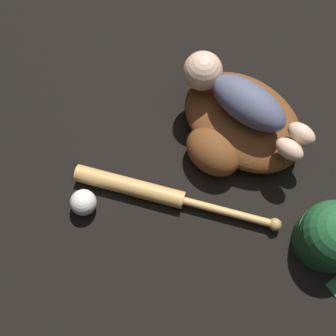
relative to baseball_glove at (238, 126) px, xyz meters
The scene contains 6 objects.
ground_plane 0.09m from the baseball_glove, 99.30° to the right, with size 6.00×6.00×0.00m, color black.
baseball_glove is the anchor object (origin of this frame).
baby_figure 0.11m from the baseball_glove, 24.86° to the right, with size 0.40×0.17×0.11m.
baseball_bat 0.31m from the baseball_glove, 86.65° to the left, with size 0.49×0.35×0.05m.
baseball 0.47m from the baseball_glove, 77.20° to the left, with size 0.07×0.07×0.07m.
baseball_cap 0.38m from the baseball_glove, behind, with size 0.23×0.17×0.17m.
Camera 1 is at (-0.30, 0.60, 1.23)m, focal length 50.00 mm.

